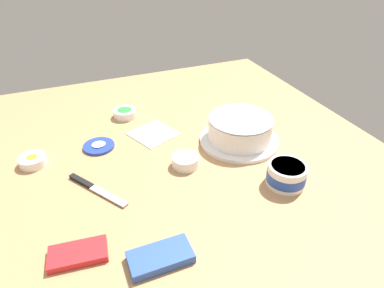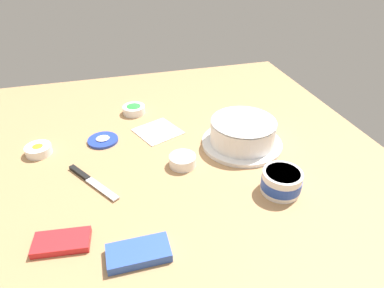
# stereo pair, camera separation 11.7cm
# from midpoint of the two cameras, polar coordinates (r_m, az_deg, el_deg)

# --- Properties ---
(ground_plane) EXTENTS (1.54, 1.54, 0.00)m
(ground_plane) POSITION_cam_midpoint_polar(r_m,az_deg,el_deg) (1.17, -1.87, -2.28)
(ground_plane) COLOR tan
(frosted_cake) EXTENTS (0.29, 0.29, 0.11)m
(frosted_cake) POSITION_cam_midpoint_polar(r_m,az_deg,el_deg) (1.23, 11.17, 1.85)
(frosted_cake) COLOR white
(frosted_cake) RESTS_ON ground_plane
(frosting_tub) EXTENTS (0.12, 0.12, 0.07)m
(frosting_tub) POSITION_cam_midpoint_polar(r_m,az_deg,el_deg) (1.06, 17.90, -6.11)
(frosting_tub) COLOR white
(frosting_tub) RESTS_ON ground_plane
(frosting_tub_lid) EXTENTS (0.11, 0.11, 0.02)m
(frosting_tub_lid) POSITION_cam_midpoint_polar(r_m,az_deg,el_deg) (1.27, -12.20, 0.58)
(frosting_tub_lid) COLOR #233DAD
(frosting_tub_lid) RESTS_ON ground_plane
(spreading_knife) EXTENTS (0.15, 0.21, 0.01)m
(spreading_knife) POSITION_cam_midpoint_polar(r_m,az_deg,el_deg) (1.09, -14.07, -5.84)
(spreading_knife) COLOR silver
(spreading_knife) RESTS_ON ground_plane
(sprinkle_bowl_green) EXTENTS (0.09, 0.09, 0.04)m
(sprinkle_bowl_green) POSITION_cam_midpoint_polar(r_m,az_deg,el_deg) (1.44, -7.44, 5.77)
(sprinkle_bowl_green) COLOR white
(sprinkle_bowl_green) RESTS_ON ground_plane
(sprinkle_bowl_blue) EXTENTS (0.09, 0.09, 0.04)m
(sprinkle_bowl_blue) POSITION_cam_midpoint_polar(r_m,az_deg,el_deg) (1.12, 1.40, -2.90)
(sprinkle_bowl_blue) COLOR white
(sprinkle_bowl_blue) RESTS_ON ground_plane
(sprinkle_bowl_orange) EXTENTS (0.09, 0.09, 0.03)m
(sprinkle_bowl_orange) POSITION_cam_midpoint_polar(r_m,az_deg,el_deg) (1.26, -22.00, -0.96)
(sprinkle_bowl_orange) COLOR white
(sprinkle_bowl_orange) RESTS_ON ground_plane
(candy_box_lower) EXTENTS (0.15, 0.08, 0.02)m
(candy_box_lower) POSITION_cam_midpoint_polar(r_m,az_deg,el_deg) (0.86, -4.93, -17.92)
(candy_box_lower) COLOR #2D51B2
(candy_box_lower) RESTS_ON ground_plane
(candy_box_upper) EXTENTS (0.15, 0.09, 0.02)m
(candy_box_upper) POSITION_cam_midpoint_polar(r_m,az_deg,el_deg) (0.92, -17.55, -15.58)
(candy_box_upper) COLOR red
(candy_box_upper) RESTS_ON ground_plane
(paper_napkin) EXTENTS (0.20, 0.20, 0.01)m
(paper_napkin) POSITION_cam_midpoint_polar(r_m,az_deg,el_deg) (1.30, -3.22, 2.12)
(paper_napkin) COLOR white
(paper_napkin) RESTS_ON ground_plane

